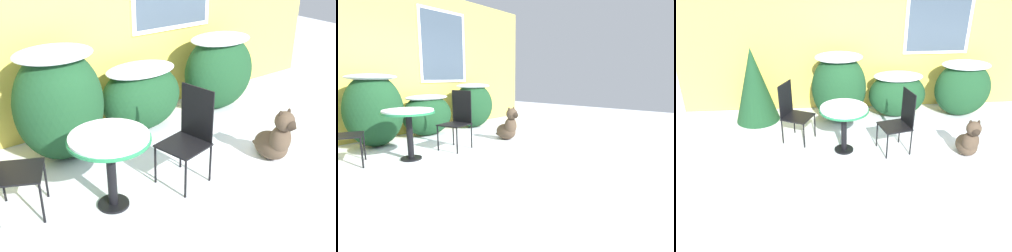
# 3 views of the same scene
# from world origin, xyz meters

# --- Properties ---
(ground_plane) EXTENTS (16.00, 16.00, 0.00)m
(ground_plane) POSITION_xyz_m (0.00, 0.00, 0.00)
(ground_plane) COLOR white
(house_wall) EXTENTS (8.00, 0.10, 3.18)m
(house_wall) POSITION_xyz_m (0.07, 2.20, 1.62)
(house_wall) COLOR #DBC14C
(house_wall) RESTS_ON ground_plane
(shrub_left) EXTENTS (1.04, 0.87, 1.32)m
(shrub_left) POSITION_xyz_m (-0.82, 1.57, 0.70)
(shrub_left) COLOR #194223
(shrub_left) RESTS_ON ground_plane
(shrub_middle) EXTENTS (1.13, 0.73, 0.89)m
(shrub_middle) POSITION_xyz_m (0.34, 1.67, 0.48)
(shrub_middle) COLOR #194223
(shrub_middle) RESTS_ON ground_plane
(shrub_right) EXTENTS (1.11, 0.78, 1.10)m
(shrub_right) POSITION_xyz_m (1.64, 1.62, 0.59)
(shrub_right) COLOR #194223
(shrub_right) RESTS_ON ground_plane
(patio_table) EXTENTS (0.78, 0.78, 0.78)m
(patio_table) POSITION_xyz_m (-0.82, 0.38, 0.65)
(patio_table) COLOR black
(patio_table) RESTS_ON ground_plane
(patio_chair_near_table) EXTENTS (0.60, 0.60, 1.03)m
(patio_chair_near_table) POSITION_xyz_m (-1.66, 0.83, 0.55)
(patio_chair_near_table) COLOR black
(patio_chair_near_table) RESTS_ON ground_plane
(patio_chair_far_side) EXTENTS (0.54, 0.54, 1.03)m
(patio_chair_far_side) POSITION_xyz_m (0.08, 0.33, 0.55)
(patio_chair_far_side) COLOR black
(patio_chair_far_side) RESTS_ON ground_plane
(dog) EXTENTS (0.38, 0.67, 0.68)m
(dog) POSITION_xyz_m (1.15, 0.06, 0.25)
(dog) COLOR #4C3D2D
(dog) RESTS_ON ground_plane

